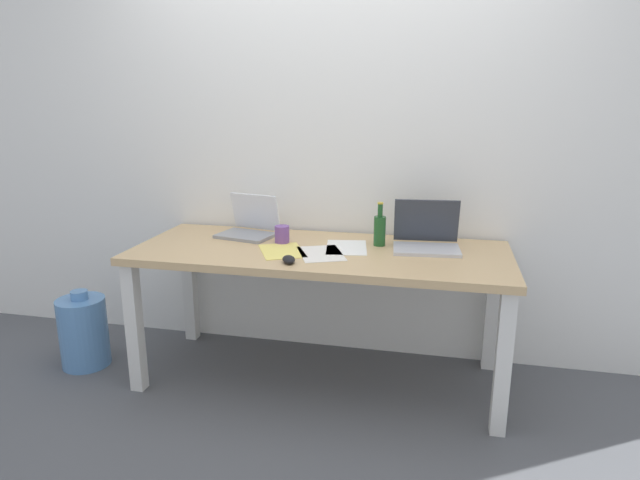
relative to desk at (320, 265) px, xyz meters
The scene contains 12 objects.
ground_plane 0.66m from the desk, ahead, with size 8.00×8.00×0.00m, color #515459.
back_wall 0.78m from the desk, 90.00° to the left, with size 5.20×0.08×2.60m, color white.
desk is the anchor object (origin of this frame).
laptop_left 0.52m from the desk, 156.88° to the left, with size 0.35×0.31×0.23m.
laptop_right 0.58m from the desk, 13.21° to the left, with size 0.36×0.29×0.25m.
beer_bottle 0.37m from the desk, 25.95° to the left, with size 0.06×0.06×0.24m.
computer_mouse 0.30m from the desk, 109.40° to the right, with size 0.06×0.10×0.03m, color black.
coffee_mug 0.28m from the desk, 160.98° to the left, with size 0.08×0.08×0.10m, color #724799.
paper_sheet_near_back 0.17m from the desk, 24.45° to the left, with size 0.21×0.30×0.00m, color white.
paper_yellow_folder 0.22m from the desk, 156.69° to the right, with size 0.21×0.30×0.00m, color #F4E06B.
paper_sheet_center 0.13m from the desk, 74.12° to the right, with size 0.21×0.30×0.00m, color white.
water_cooler_jug 1.45m from the desk, behind, with size 0.27×0.27×0.45m.
Camera 1 is at (0.60, -2.70, 1.53)m, focal length 30.79 mm.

